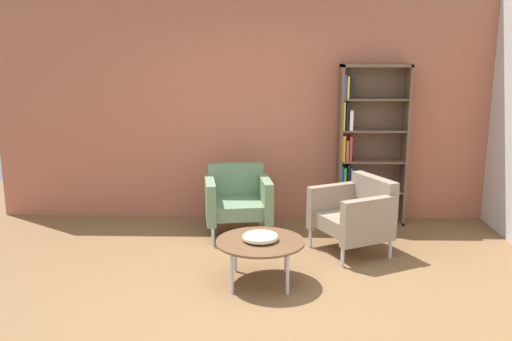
{
  "coord_description": "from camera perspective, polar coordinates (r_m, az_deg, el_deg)",
  "views": [
    {
      "loc": [
        0.16,
        -4.24,
        2.09
      ],
      "look_at": [
        0.03,
        0.84,
        0.95
      ],
      "focal_mm": 38.61,
      "sensor_mm": 36.0,
      "label": 1
    }
  ],
  "objects": [
    {
      "name": "coffee_table_low",
      "position": [
        4.97,
        0.44,
        -7.59
      ],
      "size": [
        0.8,
        0.8,
        0.4
      ],
      "color": "brown",
      "rests_on": "ground_plane"
    },
    {
      "name": "bookshelf_tall",
      "position": [
        6.7,
        11.33,
        2.43
      ],
      "size": [
        0.8,
        0.3,
        1.9
      ],
      "color": "brown",
      "rests_on": "ground_plane"
    },
    {
      "name": "brick_back_panel",
      "position": [
        6.73,
        0.08,
        7.18
      ],
      "size": [
        6.4,
        0.12,
        2.9
      ],
      "primitive_type": "cube",
      "color": "#B2664C",
      "rests_on": "ground_plane"
    },
    {
      "name": "armchair_spare_guest",
      "position": [
        5.78,
        10.28,
        -4.41
      ],
      "size": [
        0.9,
        0.92,
        0.78
      ],
      "rotation": [
        0.0,
        0.0,
        -1.1
      ],
      "color": "gray",
      "rests_on": "ground_plane"
    },
    {
      "name": "ground_plane",
      "position": [
        4.73,
        -0.68,
        -13.57
      ],
      "size": [
        8.32,
        8.32,
        0.0
      ],
      "primitive_type": "plane",
      "color": "brown"
    },
    {
      "name": "armchair_near_window",
      "position": [
        6.23,
        -1.94,
        -2.96
      ],
      "size": [
        0.81,
        0.76,
        0.78
      ],
      "rotation": [
        0.0,
        0.0,
        0.15
      ],
      "color": "slate",
      "rests_on": "ground_plane"
    },
    {
      "name": "decorative_bowl",
      "position": [
        4.95,
        0.44,
        -6.89
      ],
      "size": [
        0.32,
        0.32,
        0.05
      ],
      "color": "beige",
      "rests_on": "coffee_table_low"
    }
  ]
}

